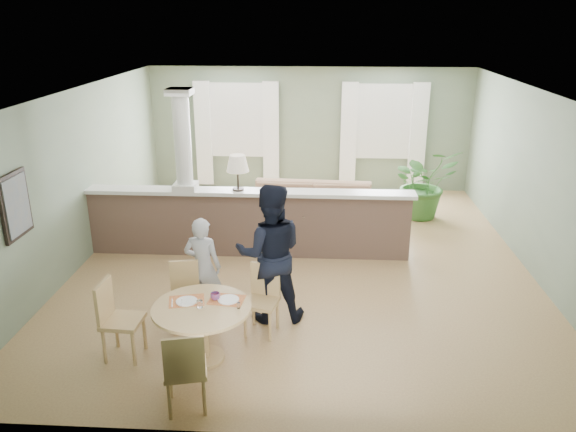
# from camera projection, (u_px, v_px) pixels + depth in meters

# --- Properties ---
(ground) EXTENTS (8.00, 8.00, 0.00)m
(ground) POSITION_uv_depth(u_px,v_px,m) (303.00, 260.00, 9.06)
(ground) COLOR tan
(ground) RESTS_ON ground
(room_shell) EXTENTS (7.02, 8.02, 2.71)m
(room_shell) POSITION_uv_depth(u_px,v_px,m) (304.00, 142.00, 9.04)
(room_shell) COLOR gray
(room_shell) RESTS_ON ground
(pony_wall) EXTENTS (5.32, 0.38, 2.70)m
(pony_wall) POSITION_uv_depth(u_px,v_px,m) (243.00, 214.00, 9.07)
(pony_wall) COLOR brown
(pony_wall) RESTS_ON ground
(sofa) EXTENTS (2.89, 1.27, 0.83)m
(sofa) POSITION_uv_depth(u_px,v_px,m) (311.00, 208.00, 10.22)
(sofa) COLOR #8D694D
(sofa) RESTS_ON ground
(houseplant) EXTENTS (1.54, 1.44, 1.38)m
(houseplant) POSITION_uv_depth(u_px,v_px,m) (424.00, 183.00, 10.79)
(houseplant) COLOR #356B2A
(houseplant) RESTS_ON ground
(dining_table) EXTENTS (1.12, 1.12, 0.77)m
(dining_table) POSITION_uv_depth(u_px,v_px,m) (203.00, 317.00, 6.32)
(dining_table) COLOR tan
(dining_table) RESTS_ON ground
(chair_far_boy) EXTENTS (0.45, 0.45, 0.84)m
(chair_far_boy) POSITION_uv_depth(u_px,v_px,m) (185.00, 291.00, 7.06)
(chair_far_boy) COLOR tan
(chair_far_boy) RESTS_ON ground
(chair_far_man) EXTENTS (0.47, 0.47, 0.87)m
(chair_far_man) POSITION_uv_depth(u_px,v_px,m) (263.00, 296.00, 6.92)
(chair_far_man) COLOR tan
(chair_far_man) RESTS_ON ground
(chair_near) EXTENTS (0.50, 0.50, 0.92)m
(chair_near) POSITION_uv_depth(u_px,v_px,m) (185.00, 368.00, 5.46)
(chair_near) COLOR tan
(chair_near) RESTS_ON ground
(chair_side) EXTENTS (0.45, 0.45, 0.94)m
(chair_side) POSITION_uv_depth(u_px,v_px,m) (116.00, 316.00, 6.38)
(chair_side) COLOR tan
(chair_side) RESTS_ON ground
(child_person) EXTENTS (0.53, 0.38, 1.35)m
(child_person) POSITION_uv_depth(u_px,v_px,m) (203.00, 267.00, 7.26)
(child_person) COLOR #A8A7AD
(child_person) RESTS_ON ground
(man_person) EXTENTS (0.95, 0.78, 1.82)m
(man_person) POSITION_uv_depth(u_px,v_px,m) (270.00, 253.00, 7.07)
(man_person) COLOR black
(man_person) RESTS_ON ground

